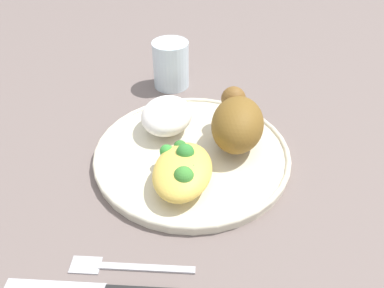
# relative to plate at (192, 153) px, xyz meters

# --- Properties ---
(ground_plane) EXTENTS (2.00, 2.00, 0.00)m
(ground_plane) POSITION_rel_plate_xyz_m (0.00, 0.00, -0.01)
(ground_plane) COLOR #6D5E5A
(plate) EXTENTS (0.29, 0.29, 0.02)m
(plate) POSITION_rel_plate_xyz_m (0.00, 0.00, 0.00)
(plate) COLOR beige
(plate) RESTS_ON ground_plane
(roasted_chicken) EXTENTS (0.12, 0.08, 0.07)m
(roasted_chicken) POSITION_rel_plate_xyz_m (0.03, -0.06, 0.04)
(roasted_chicken) COLOR brown
(roasted_chicken) RESTS_ON plate
(rice_pile) EXTENTS (0.09, 0.08, 0.05)m
(rice_pile) POSITION_rel_plate_xyz_m (0.05, 0.05, 0.03)
(rice_pile) COLOR white
(rice_pile) RESTS_ON plate
(mac_cheese_with_broccoli) EXTENTS (0.11, 0.08, 0.05)m
(mac_cheese_with_broccoli) POSITION_rel_plate_xyz_m (-0.07, 0.00, 0.03)
(mac_cheese_with_broccoli) COLOR #E4BD4E
(mac_cheese_with_broccoli) RESTS_ON plate
(fork) EXTENTS (0.03, 0.14, 0.01)m
(fork) POSITION_rel_plate_xyz_m (-0.20, 0.04, -0.01)
(fork) COLOR #B2B2B7
(fork) RESTS_ON ground_plane
(water_glass) EXTENTS (0.07, 0.07, 0.09)m
(water_glass) POSITION_rel_plate_xyz_m (0.21, 0.08, 0.04)
(water_glass) COLOR silver
(water_glass) RESTS_ON ground_plane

